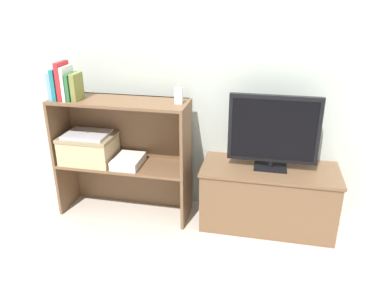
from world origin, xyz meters
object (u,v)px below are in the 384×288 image
(book_ivory, at_px, (68,83))
(book_olive, at_px, (77,87))
(book_skyblue, at_px, (55,85))
(laptop, at_px, (87,134))
(storage_basket_left, at_px, (89,147))
(baby_monitor, at_px, (179,96))
(magazine_stack, at_px, (128,161))
(book_forest, at_px, (72,87))
(tv, at_px, (273,131))
(book_crimson, at_px, (63,81))
(tv_stand, at_px, (268,197))
(book_teal, at_px, (58,84))

(book_ivory, xyz_separation_m, book_olive, (0.07, 0.00, -0.02))
(book_skyblue, bearing_deg, laptop, 11.42)
(laptop, bearing_deg, book_olive, -114.91)
(storage_basket_left, bearing_deg, book_ivory, -155.88)
(book_ivory, height_order, book_olive, book_ivory)
(baby_monitor, xyz_separation_m, magazine_stack, (-0.38, -0.02, -0.50))
(book_ivory, xyz_separation_m, laptop, (0.08, 0.04, -0.38))
(book_forest, relative_size, magazine_stack, 0.73)
(book_ivory, height_order, storage_basket_left, book_ivory)
(tv, height_order, book_crimson, book_crimson)
(tv_stand, distance_m, laptop, 1.37)
(tv_stand, bearing_deg, laptop, -177.70)
(book_skyblue, bearing_deg, tv_stand, 3.44)
(book_forest, xyz_separation_m, laptop, (0.05, 0.04, -0.36))
(book_crimson, relative_size, storage_basket_left, 0.68)
(laptop, relative_size, magazine_stack, 1.25)
(book_ivory, bearing_deg, book_teal, 180.00)
(baby_monitor, bearing_deg, book_teal, -176.43)
(book_skyblue, bearing_deg, tv, 3.38)
(book_teal, relative_size, book_forest, 1.16)
(book_skyblue, distance_m, book_forest, 0.13)
(book_skyblue, height_order, laptop, book_skyblue)
(tv_stand, bearing_deg, book_forest, -176.24)
(tv_stand, distance_m, tv, 0.50)
(baby_monitor, distance_m, storage_basket_left, 0.80)
(book_teal, xyz_separation_m, baby_monitor, (0.83, 0.05, -0.05))
(book_forest, height_order, storage_basket_left, book_forest)
(book_ivory, bearing_deg, book_olive, 0.00)
(book_olive, height_order, laptop, book_olive)
(book_skyblue, height_order, book_olive, book_skyblue)
(book_teal, distance_m, book_olive, 0.14)
(tv, distance_m, book_teal, 1.49)
(book_teal, distance_m, book_forest, 0.10)
(book_ivory, bearing_deg, book_crimson, 180.00)
(tv, height_order, book_olive, book_olive)
(book_forest, bearing_deg, baby_monitor, 4.05)
(tv, height_order, book_ivory, book_ivory)
(book_forest, bearing_deg, book_ivory, 180.00)
(book_forest, bearing_deg, storage_basket_left, 34.36)
(book_crimson, xyz_separation_m, book_ivory, (0.03, 0.00, -0.01))
(book_forest, bearing_deg, book_skyblue, 180.00)
(book_crimson, bearing_deg, book_skyblue, 180.00)
(book_ivory, height_order, book_forest, book_ivory)
(tv_stand, relative_size, book_olive, 5.06)
(book_olive, bearing_deg, tv_stand, 3.87)
(book_teal, relative_size, book_crimson, 0.82)
(book_forest, distance_m, baby_monitor, 0.74)
(book_skyblue, relative_size, magazine_stack, 0.75)
(laptop, bearing_deg, tv, 2.23)
(tv_stand, xyz_separation_m, magazine_stack, (-1.01, -0.06, 0.21))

